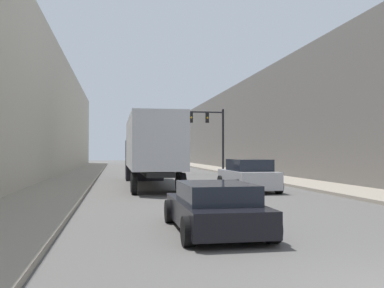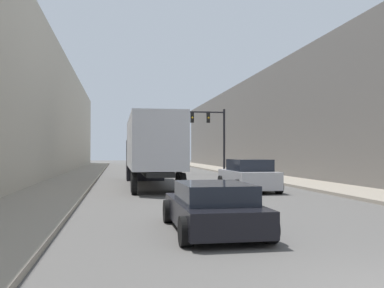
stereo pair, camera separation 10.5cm
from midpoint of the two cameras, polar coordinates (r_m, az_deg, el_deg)
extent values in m
cube|color=gray|center=(36.72, 8.12, -4.06)|extent=(3.18, 80.00, 0.15)
cube|color=gray|center=(35.07, -14.75, -4.17)|extent=(3.18, 80.00, 0.15)
cube|color=#66605B|center=(38.43, 14.63, 3.00)|extent=(6.00, 80.00, 9.40)
cube|color=#BCB29E|center=(35.86, -22.05, 4.36)|extent=(6.00, 80.00, 10.68)
cube|color=silver|center=(24.22, -5.25, 0.15)|extent=(2.57, 10.59, 2.80)
cube|color=black|center=(24.24, -5.25, -3.52)|extent=(1.29, 10.59, 0.24)
cube|color=black|center=(30.89, -6.25, -2.13)|extent=(2.57, 2.79, 2.83)
cylinder|color=black|center=(20.11, -7.56, -5.30)|extent=(0.25, 1.00, 1.00)
cylinder|color=black|center=(20.33, -1.12, -5.26)|extent=(0.25, 1.00, 1.00)
cylinder|color=black|center=(21.31, -7.69, -5.06)|extent=(0.25, 1.00, 1.00)
cylinder|color=black|center=(21.51, -1.60, -5.03)|extent=(0.25, 1.00, 1.00)
cylinder|color=black|center=(30.87, -8.36, -3.83)|extent=(0.25, 1.00, 1.00)
cylinder|color=black|center=(31.02, -4.15, -3.82)|extent=(0.25, 1.00, 1.00)
cube|color=black|center=(10.81, 2.97, -9.10)|extent=(1.85, 4.40, 0.59)
cube|color=#1E232D|center=(10.54, 3.23, -6.45)|extent=(1.63, 2.42, 0.46)
cylinder|color=black|center=(12.14, -2.93, -8.93)|extent=(0.25, 0.64, 0.64)
cylinder|color=black|center=(12.49, 5.61, -8.70)|extent=(0.25, 0.64, 0.64)
cylinder|color=black|center=(9.11, -0.54, -11.56)|extent=(0.25, 0.64, 0.64)
cylinder|color=black|center=(9.58, 10.64, -11.03)|extent=(0.25, 0.64, 0.64)
cube|color=#B7B7BC|center=(22.11, 7.58, -4.62)|extent=(1.99, 4.69, 0.84)
cube|color=#1E232D|center=(21.86, 7.76, -2.79)|extent=(1.75, 2.58, 0.58)
cylinder|color=black|center=(23.44, 4.05, -5.07)|extent=(0.25, 0.70, 0.70)
cylinder|color=black|center=(24.00, 8.67, -4.97)|extent=(0.25, 0.70, 0.70)
cylinder|color=black|center=(20.18, 6.37, -5.71)|extent=(0.25, 0.70, 0.70)
cylinder|color=black|center=(20.82, 11.64, -5.55)|extent=(0.25, 0.70, 0.70)
cylinder|color=black|center=(38.95, 4.38, 0.33)|extent=(0.20, 0.20, 5.90)
cube|color=black|center=(38.49, 0.10, 4.30)|extent=(5.91, 0.12, 0.12)
cube|color=black|center=(38.72, 2.26, 3.51)|extent=(0.30, 0.24, 0.90)
sphere|color=gold|center=(38.59, 2.30, 3.52)|extent=(0.18, 0.18, 0.18)
cube|color=black|center=(38.44, 0.10, 3.54)|extent=(0.30, 0.24, 0.90)
sphere|color=gold|center=(38.30, 0.14, 3.56)|extent=(0.18, 0.18, 0.18)
cube|color=black|center=(38.21, -2.09, 3.57)|extent=(0.30, 0.24, 0.90)
sphere|color=red|center=(38.10, -2.06, 4.01)|extent=(0.18, 0.18, 0.18)
camera|label=1|loc=(0.05, -89.85, 0.00)|focal=40.00mm
camera|label=2|loc=(0.05, 90.15, 0.00)|focal=40.00mm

